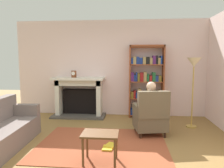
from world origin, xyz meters
The scene contains 12 objects.
ground centered at (0.00, 0.00, 0.00)m, with size 14.00×14.00×0.00m, color olive.
back_wall centered at (0.00, 2.55, 1.35)m, with size 5.60×0.10×2.70m, color silver.
area_rug centered at (0.00, 0.30, 0.01)m, with size 2.40×1.80×0.01m, color #98472B.
fireplace centered at (-0.93, 2.30, 0.58)m, with size 1.48×0.64×1.10m.
mantel_clock centered at (-1.05, 2.20, 1.20)m, with size 0.14×0.14×0.19m.
bookshelf centered at (0.95, 2.33, 0.96)m, with size 0.95×0.32×1.99m.
armchair_reading centered at (0.95, 0.90, 0.42)m, with size 0.75×0.73×0.97m.
seated_reader centered at (0.93, 1.01, 0.62)m, with size 0.42×0.58×1.14m.
sofa_floral centered at (-1.83, -0.01, 0.32)m, with size 0.79×1.73×0.85m.
side_table centered at (0.06, -0.39, 0.40)m, with size 0.56×0.39×0.48m.
scattered_books centered at (0.15, 0.16, 0.03)m, with size 0.26×0.35×0.04m.
floor_lamp centered at (1.97, 1.53, 1.39)m, with size 0.32×0.32×1.64m.
Camera 1 is at (0.53, -3.45, 1.59)m, focal length 33.52 mm.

